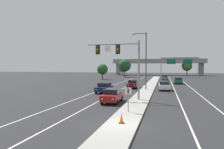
{
  "coord_description": "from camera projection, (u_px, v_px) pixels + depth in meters",
  "views": [
    {
      "loc": [
        2.91,
        -14.62,
        4.18
      ],
      "look_at": [
        -3.2,
        10.56,
        3.2
      ],
      "focal_mm": 34.65,
      "sensor_mm": 36.0,
      "label": 1
    }
  ],
  "objects": [
    {
      "name": "edge_stripe_right",
      "position": [
        194.0,
        90.0,
        37.44
      ],
      "size": [
        0.14,
        100.0,
        0.01
      ],
      "primitive_type": "cube",
      "color": "silver",
      "rests_on": "ground"
    },
    {
      "name": "lane_stripe_receding_center",
      "position": [
        175.0,
        90.0,
        38.22
      ],
      "size": [
        0.14,
        100.0,
        0.01
      ],
      "primitive_type": "cube",
      "color": "silver",
      "rests_on": "ground"
    },
    {
      "name": "car_oncoming_darkred",
      "position": [
        133.0,
        84.0,
        41.26
      ],
      "size": [
        1.91,
        4.51,
        1.58
      ],
      "color": "#5B0F14",
      "rests_on": "ground"
    },
    {
      "name": "car_oncoming_red",
      "position": [
        112.0,
        95.0,
        24.97
      ],
      "size": [
        1.83,
        4.47,
        1.58
      ],
      "color": "maroon",
      "rests_on": "ground"
    },
    {
      "name": "highway_sign_gantry",
      "position": [
        179.0,
        61.0,
        78.87
      ],
      "size": [
        13.28,
        0.42,
        7.5
      ],
      "color": "gray",
      "rests_on": "ground"
    },
    {
      "name": "tree_far_left_b",
      "position": [
        125.0,
        65.0,
        83.47
      ],
      "size": [
        4.81,
        4.81,
        6.96
      ],
      "color": "#4C3823",
      "rests_on": "ground"
    },
    {
      "name": "overpass_bridge",
      "position": [
        158.0,
        63.0,
        102.06
      ],
      "size": [
        42.4,
        6.4,
        7.65
      ],
      "color": "gray",
      "rests_on": "ground"
    },
    {
      "name": "tree_far_right_b",
      "position": [
        187.0,
        66.0,
        98.14
      ],
      "size": [
        4.57,
        4.57,
        6.61
      ],
      "color": "#4C3823",
      "rests_on": "ground"
    },
    {
      "name": "edge_stripe_left",
      "position": [
        105.0,
        88.0,
        41.21
      ],
      "size": [
        0.14,
        100.0,
        0.01
      ],
      "primitive_type": "cube",
      "color": "silver",
      "rests_on": "ground"
    },
    {
      "name": "median_sign_post",
      "position": [
        128.0,
        96.0,
        19.09
      ],
      "size": [
        0.6,
        0.1,
        2.2
      ],
      "color": "gray",
      "rests_on": "median_island"
    },
    {
      "name": "tree_far_left_a",
      "position": [
        123.0,
        69.0,
        98.79
      ],
      "size": [
        3.38,
        3.38,
        4.89
      ],
      "color": "#4C3823",
      "rests_on": "ground"
    },
    {
      "name": "car_receding_green",
      "position": [
        178.0,
        80.0,
        51.5
      ],
      "size": [
        1.84,
        4.48,
        1.58
      ],
      "color": "#195633",
      "rests_on": "ground"
    },
    {
      "name": "car_receding_grey",
      "position": [
        165.0,
        77.0,
        66.67
      ],
      "size": [
        1.86,
        4.49,
        1.58
      ],
      "color": "slate",
      "rests_on": "ground"
    },
    {
      "name": "median_island",
      "position": [
        144.0,
        94.0,
        32.52
      ],
      "size": [
        2.4,
        110.0,
        0.15
      ],
      "primitive_type": "cube",
      "color": "#9E9B93",
      "rests_on": "ground"
    },
    {
      "name": "traffic_cone_median_nose",
      "position": [
        122.0,
        118.0,
        15.29
      ],
      "size": [
        0.36,
        0.36,
        0.74
      ],
      "color": "black",
      "rests_on": "median_island"
    },
    {
      "name": "tree_far_left_c",
      "position": [
        102.0,
        69.0,
        68.68
      ],
      "size": [
        3.45,
        3.45,
        4.99
      ],
      "color": "#4C3823",
      "rests_on": "ground"
    },
    {
      "name": "street_lamp_median",
      "position": [
        145.0,
        57.0,
        37.86
      ],
      "size": [
        2.58,
        0.28,
        10.0
      ],
      "color": "#4C4C51",
      "rests_on": "median_island"
    },
    {
      "name": "car_oncoming_navy",
      "position": [
        104.0,
        88.0,
        34.11
      ],
      "size": [
        1.91,
        4.5,
        1.58
      ],
      "color": "#141E4C",
      "rests_on": "ground"
    },
    {
      "name": "lane_stripe_oncoming_center",
      "position": [
        122.0,
        89.0,
        40.43
      ],
      "size": [
        0.14,
        100.0,
        0.01
      ],
      "primitive_type": "cube",
      "color": "silver",
      "rests_on": "ground"
    },
    {
      "name": "car_receding_white",
      "position": [
        164.0,
        86.0,
        37.75
      ],
      "size": [
        1.93,
        4.51,
        1.58
      ],
      "color": "silver",
      "rests_on": "ground"
    },
    {
      "name": "ground_plane",
      "position": [
        121.0,
        126.0,
        15.05
      ],
      "size": [
        260.0,
        260.0,
        0.0
      ],
      "primitive_type": "plane",
      "color": "#28282B"
    },
    {
      "name": "overhead_signal_mast",
      "position": [
        122.0,
        57.0,
        26.76
      ],
      "size": [
        6.67,
        0.44,
        7.2
      ],
      "color": "gray",
      "rests_on": "median_island"
    }
  ]
}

